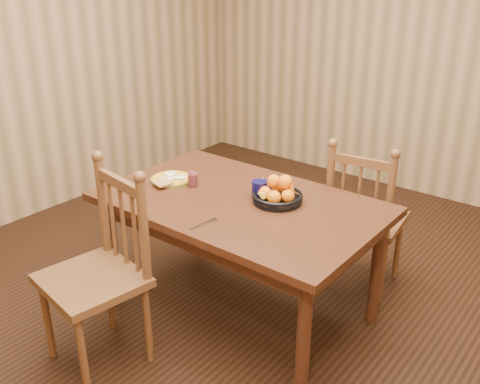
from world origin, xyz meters
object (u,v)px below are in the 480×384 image
Objects in this scene: fruit_bowl at (277,193)px; chair_near at (99,273)px; coffee_mug at (260,189)px; dining_table at (240,213)px; chair_far at (364,218)px; breakfast_plate at (171,179)px.

chair_near is at bearing -118.87° from fruit_bowl.
coffee_mug is at bearing -174.75° from fruit_bowl.
dining_table is 0.18m from coffee_mug.
chair_near is (-0.77, -1.50, 0.03)m from chair_far.
coffee_mug is (-0.38, -0.61, 0.31)m from chair_far.
chair_far is 0.79m from coffee_mug.
coffee_mug is 0.41× the size of fruit_bowl.
fruit_bowl is at bearing 5.25° from coffee_mug.
dining_table is 0.86m from chair_near.
dining_table is at bearing 3.79° from breakfast_plate.
coffee_mug is 0.11m from fruit_bowl.
chair_far is 0.94× the size of chair_near.
chair_near reaches higher than fruit_bowl.
dining_table is at bearing 77.23° from chair_near.
chair_far is 7.59× the size of coffee_mug.
fruit_bowl is at bearing 31.76° from dining_table.
chair_near is at bearing -74.53° from breakfast_plate.
breakfast_plate is at bearing 114.52° from chair_near.
breakfast_plate is at bearing -176.21° from dining_table.
chair_far reaches higher than breakfast_plate.
coffee_mug is at bearing 75.69° from chair_near.
chair_far is 3.39× the size of breakfast_plate.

